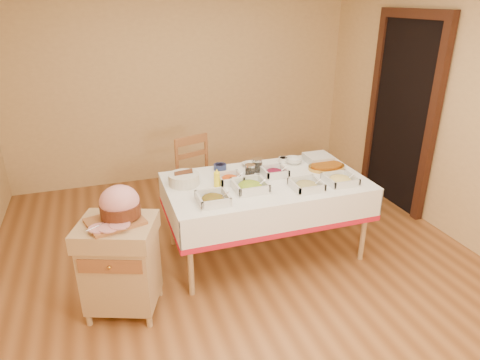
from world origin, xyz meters
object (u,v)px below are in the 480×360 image
(dining_table, at_px, (266,196))
(brass_platter, at_px, (326,167))
(butcher_cart, at_px, (120,262))
(plate_stack, at_px, (318,158))
(preserve_jar_right, at_px, (257,166))
(preserve_jar_left, at_px, (250,171))
(mustard_bottle, at_px, (217,179))
(dining_chair, at_px, (200,180))
(ham_on_board, at_px, (119,206))
(bread_basket, at_px, (184,179))

(dining_table, height_order, brass_platter, brass_platter)
(butcher_cart, xyz_separation_m, plate_stack, (2.04, 0.71, 0.35))
(preserve_jar_right, height_order, brass_platter, preserve_jar_right)
(preserve_jar_right, bearing_deg, preserve_jar_left, -136.94)
(butcher_cart, relative_size, plate_stack, 3.14)
(preserve_jar_left, distance_m, plate_stack, 0.81)
(mustard_bottle, bearing_deg, brass_platter, 3.42)
(dining_chair, height_order, ham_on_board, ham_on_board)
(ham_on_board, distance_m, mustard_bottle, 0.96)
(ham_on_board, relative_size, mustard_bottle, 2.44)
(preserve_jar_left, xyz_separation_m, brass_platter, (0.78, -0.05, -0.03))
(ham_on_board, distance_m, preserve_jar_left, 1.33)
(preserve_jar_right, bearing_deg, butcher_cart, -153.81)
(preserve_jar_right, relative_size, plate_stack, 0.52)
(butcher_cart, distance_m, ham_on_board, 0.46)
(ham_on_board, bearing_deg, mustard_bottle, 25.94)
(dining_chair, relative_size, plate_stack, 3.81)
(dining_chair, bearing_deg, brass_platter, -33.31)
(mustard_bottle, bearing_deg, plate_stack, 12.98)
(dining_chair, bearing_deg, preserve_jar_right, -52.44)
(preserve_jar_right, xyz_separation_m, bread_basket, (-0.73, -0.08, -0.01))
(bread_basket, xyz_separation_m, plate_stack, (1.41, 0.12, -0.01))
(dining_chair, height_order, preserve_jar_right, dining_chair)
(ham_on_board, height_order, preserve_jar_right, ham_on_board)
(preserve_jar_right, relative_size, mustard_bottle, 0.78)
(preserve_jar_right, height_order, bread_basket, preserve_jar_right)
(butcher_cart, relative_size, preserve_jar_left, 6.48)
(dining_table, distance_m, brass_platter, 0.70)
(brass_platter, bearing_deg, dining_chair, 146.69)
(dining_chair, relative_size, bread_basket, 3.46)
(preserve_jar_left, xyz_separation_m, preserve_jar_right, (0.11, 0.11, 0.00))
(preserve_jar_left, relative_size, plate_stack, 0.48)
(brass_platter, bearing_deg, bread_basket, 177.00)
(dining_table, bearing_deg, mustard_bottle, 178.49)
(ham_on_board, distance_m, plate_stack, 2.12)
(dining_chair, bearing_deg, dining_table, -61.48)
(ham_on_board, bearing_deg, dining_table, 17.06)
(mustard_bottle, bearing_deg, ham_on_board, -154.06)
(preserve_jar_left, distance_m, bread_basket, 0.62)
(butcher_cart, xyz_separation_m, dining_chair, (0.92, 1.25, 0.04))
(dining_table, relative_size, butcher_cart, 2.31)
(dining_table, height_order, plate_stack, plate_stack)
(dining_chair, relative_size, preserve_jar_left, 7.87)
(dining_table, bearing_deg, brass_platter, 6.81)
(bread_basket, height_order, plate_stack, bread_basket)
(ham_on_board, xyz_separation_m, mustard_bottle, (0.86, 0.42, -0.07))
(bread_basket, bearing_deg, preserve_jar_left, -2.35)
(dining_table, xyz_separation_m, preserve_jar_left, (-0.11, 0.13, 0.22))
(dining_chair, bearing_deg, preserve_jar_left, -64.24)
(dining_table, distance_m, dining_chair, 0.92)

